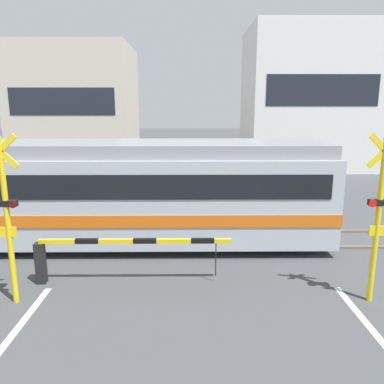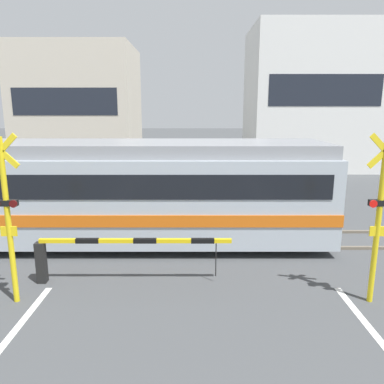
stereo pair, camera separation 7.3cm
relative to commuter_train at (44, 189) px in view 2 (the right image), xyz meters
name	(u,v)px [view 2 (the right image)]	position (x,y,z in m)	size (l,w,h in m)	color
rail_track_near	(192,248)	(4.33, -0.72, -1.56)	(50.00, 0.10, 0.08)	#6B6051
rail_track_far	(192,232)	(4.33, 0.72, -1.56)	(50.00, 0.10, 0.08)	#6B6051
commuter_train	(44,189)	(0.00, 0.00, 0.00)	(16.44, 3.03, 2.97)	#ADB7C1
crossing_barrier_near	(96,250)	(2.17, -2.78, -0.82)	(4.41, 0.20, 1.05)	black
crossing_barrier_far	(249,194)	(6.49, 2.96, -0.82)	(4.41, 0.20, 1.05)	black
crossing_signal_left	(6,212)	(0.68, -3.66, 0.31)	(0.68, 0.15, 3.45)	yellow
crossing_signal_right	(378,212)	(7.98, -3.66, 0.31)	(0.68, 0.15, 3.45)	yellow
pedestrian	(211,175)	(5.19, 5.75, -0.56)	(0.38, 0.23, 1.78)	brown
building_left_of_street	(79,109)	(-3.14, 14.78, 2.34)	(7.33, 6.14, 7.87)	beige
building_right_of_street	(308,100)	(12.06, 14.78, 2.92)	(7.86, 6.14, 9.04)	white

